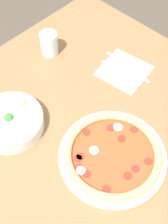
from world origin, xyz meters
TOP-DOWN VIEW (x-y plane):
  - ground_plane at (0.00, 0.00)m, footprint 8.00×8.00m
  - dining_table at (0.00, 0.00)m, footprint 1.23×0.96m
  - pizza at (0.01, -0.21)m, footprint 0.36×0.36m
  - bowl at (-0.14, 0.12)m, footprint 0.23×0.23m
  - napkin at (0.33, 0.01)m, footprint 0.20×0.20m
  - fork at (0.31, 0.01)m, footprint 0.02×0.19m
  - knife at (0.35, -0.00)m, footprint 0.02×0.23m
  - glass at (0.20, 0.30)m, footprint 0.07×0.07m

SIDE VIEW (x-z plane):
  - ground_plane at x=0.00m, z-range 0.00..0.00m
  - dining_table at x=0.00m, z-range 0.27..1.00m
  - napkin at x=0.33m, z-range 0.73..0.73m
  - knife at x=0.35m, z-range 0.73..0.74m
  - fork at x=0.31m, z-range 0.73..0.74m
  - pizza at x=0.01m, z-range 0.73..0.77m
  - bowl at x=-0.14m, z-range 0.73..0.80m
  - glass at x=0.20m, z-range 0.73..0.83m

